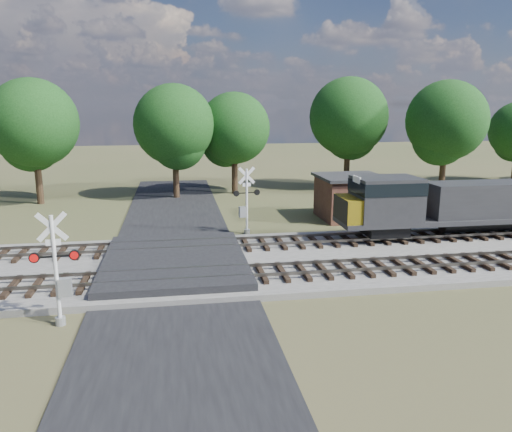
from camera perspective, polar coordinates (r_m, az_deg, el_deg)
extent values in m
plane|color=#414B28|center=(25.17, -9.22, -6.31)|extent=(160.00, 160.00, 0.00)
cube|color=gray|center=(27.42, 12.21, -4.51)|extent=(140.00, 10.00, 0.30)
cube|color=black|center=(25.15, -9.22, -6.22)|extent=(7.00, 60.00, 0.08)
cube|color=#262628|center=(25.54, -9.25, -5.28)|extent=(7.00, 9.00, 0.62)
cube|color=black|center=(23.22, -4.25, -6.79)|extent=(44.00, 2.60, 0.18)
cube|color=#534E47|center=(24.48, 14.99, -5.76)|extent=(140.00, 0.08, 0.15)
cube|color=#534E47|center=(25.73, 13.69, -4.78)|extent=(140.00, 0.08, 0.15)
cube|color=black|center=(27.97, -5.17, -3.41)|extent=(44.00, 2.60, 0.18)
cube|color=#534E47|center=(28.90, 10.97, -2.73)|extent=(140.00, 0.08, 0.15)
cube|color=#534E47|center=(30.20, 10.04, -2.02)|extent=(140.00, 0.08, 0.15)
cylinder|color=silver|center=(19.81, -21.90, -5.90)|extent=(0.15, 0.15, 4.23)
cylinder|color=gray|center=(20.48, -21.44, -11.10)|extent=(0.38, 0.38, 0.32)
cube|color=silver|center=(19.36, -22.31, -1.15)|extent=(1.11, 0.15, 1.11)
cube|color=silver|center=(19.36, -22.31, -1.15)|extent=(1.11, 0.15, 1.11)
cube|color=silver|center=(19.50, -22.16, -2.81)|extent=(0.53, 0.08, 0.23)
cube|color=black|center=(19.64, -22.04, -4.29)|extent=(1.69, 0.22, 0.06)
cylinder|color=red|center=(19.75, -24.01, -4.38)|extent=(0.39, 0.14, 0.38)
cylinder|color=red|center=(19.56, -20.04, -4.20)|extent=(0.39, 0.14, 0.38)
cube|color=gray|center=(19.98, -20.99, -7.60)|extent=(0.50, 0.36, 0.69)
cylinder|color=silver|center=(31.44, -1.07, 1.63)|extent=(0.15, 0.15, 4.19)
cylinder|color=gray|center=(31.87, -1.05, -1.79)|extent=(0.38, 0.38, 0.31)
cube|color=silver|center=(31.16, -1.08, 4.65)|extent=(1.09, 0.21, 1.10)
cube|color=silver|center=(31.16, -1.08, 4.65)|extent=(1.09, 0.21, 1.10)
cube|color=silver|center=(31.25, -1.07, 3.61)|extent=(0.52, 0.11, 0.23)
cube|color=black|center=(31.33, -1.07, 2.66)|extent=(1.66, 0.32, 0.06)
cylinder|color=red|center=(31.54, 0.11, 2.73)|extent=(0.39, 0.16, 0.38)
cylinder|color=red|center=(31.14, -2.27, 2.59)|extent=(0.39, 0.16, 0.38)
cube|color=gray|center=(31.49, -1.52, 0.48)|extent=(0.51, 0.38, 0.68)
cube|color=#43251D|center=(36.62, 10.70, 1.99)|extent=(4.25, 4.25, 2.93)
cube|color=#2B2B2E|center=(36.37, 10.80, 4.42)|extent=(4.68, 4.68, 0.21)
cylinder|color=black|center=(44.94, -23.63, 4.50)|extent=(0.56, 0.56, 5.10)
sphere|color=#123511|center=(44.62, -24.10, 9.69)|extent=(7.15, 7.15, 7.15)
cylinder|color=black|center=(44.26, -9.16, 5.18)|extent=(0.56, 0.56, 4.93)
sphere|color=#123511|center=(43.93, -9.34, 10.28)|extent=(6.90, 6.90, 6.90)
cylinder|color=black|center=(46.18, -2.46, 5.43)|extent=(0.56, 0.56, 4.61)
sphere|color=#123511|center=(45.86, -2.50, 10.01)|extent=(6.46, 6.46, 6.46)
cylinder|color=black|center=(49.70, 10.35, 6.18)|extent=(0.56, 0.56, 5.35)
sphere|color=#123511|center=(49.42, 10.55, 11.11)|extent=(7.48, 7.48, 7.48)
cylinder|color=black|center=(48.91, 20.57, 5.35)|extent=(0.56, 0.56, 5.13)
sphere|color=#123511|center=(48.62, 20.95, 10.15)|extent=(7.19, 7.19, 7.19)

